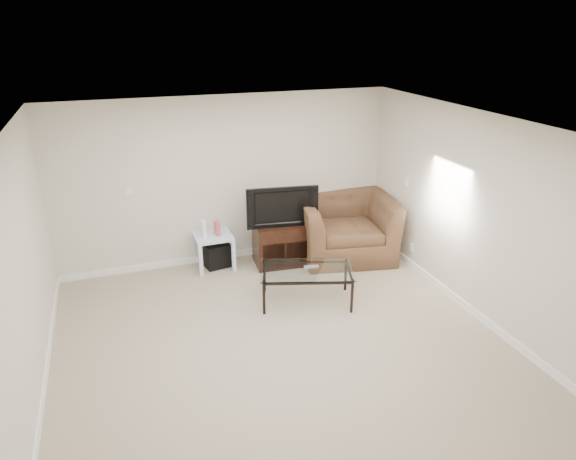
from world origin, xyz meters
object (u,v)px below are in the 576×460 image
object	(u,v)px
recliner	(346,218)
coffee_table	(307,286)
television	(281,205)
side_table	(214,250)
tv_stand	(281,243)
subwoofer	(216,254)

from	to	relation	value
recliner	coffee_table	xyz separation A→B (m)	(-1.10, -1.16, -0.40)
television	side_table	size ratio (longest dim) A/B	1.80
recliner	television	bearing A→B (deg)	-170.63
recliner	coffee_table	size ratio (longest dim) A/B	1.21
television	recliner	world-z (taller)	recliner
television	side_table	bearing A→B (deg)	173.12
television	side_table	distance (m)	1.23
tv_stand	side_table	xyz separation A→B (m)	(-0.98, 0.23, -0.07)
tv_stand	side_table	world-z (taller)	tv_stand
recliner	coffee_table	bearing A→B (deg)	-123.07
television	tv_stand	bearing A→B (deg)	93.73
television	side_table	world-z (taller)	television
side_table	subwoofer	world-z (taller)	side_table
side_table	subwoofer	bearing A→B (deg)	34.06
tv_stand	coffee_table	xyz separation A→B (m)	(-0.05, -1.21, -0.09)
television	coffee_table	world-z (taller)	television
recliner	coffee_table	distance (m)	1.64
television	subwoofer	world-z (taller)	television
side_table	recliner	xyz separation A→B (m)	(2.03, -0.28, 0.37)
coffee_table	tv_stand	bearing A→B (deg)	87.44
recliner	coffee_table	world-z (taller)	recliner
side_table	coffee_table	size ratio (longest dim) A/B	0.45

